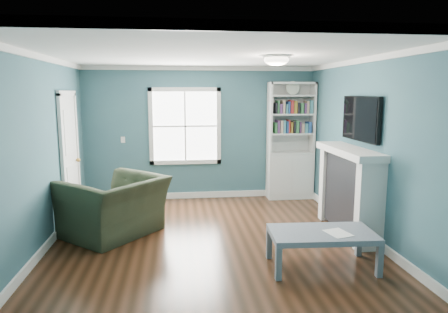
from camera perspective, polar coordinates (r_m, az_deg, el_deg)
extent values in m
plane|color=black|center=(5.75, -1.72, -12.29)|extent=(5.00, 5.00, 0.00)
plane|color=#315565|center=(7.89, -3.37, 3.29)|extent=(4.50, 0.00, 4.50)
plane|color=#315565|center=(2.98, 2.43, -6.44)|extent=(4.50, 0.00, 4.50)
plane|color=#315565|center=(5.68, -25.01, 0.17)|extent=(0.00, 5.00, 5.00)
plane|color=#315565|center=(6.04, 20.00, 0.96)|extent=(0.00, 5.00, 5.00)
plane|color=white|center=(5.38, -1.86, 14.45)|extent=(5.00, 5.00, 0.00)
cube|color=white|center=(8.10, -3.29, -5.48)|extent=(4.50, 0.03, 0.12)
cube|color=white|center=(5.98, -24.06, -11.64)|extent=(0.03, 5.00, 0.12)
cube|color=white|center=(6.32, 19.25, -10.24)|extent=(0.03, 5.00, 0.12)
cube|color=white|center=(7.84, -3.45, 12.47)|extent=(4.50, 0.04, 0.08)
cube|color=white|center=(2.93, 2.54, 18.14)|extent=(4.50, 0.04, 0.08)
cube|color=white|center=(5.64, -25.69, 12.92)|extent=(0.04, 5.00, 0.08)
cube|color=white|center=(6.00, 20.49, 12.96)|extent=(0.04, 5.00, 0.08)
cube|color=white|center=(7.86, -5.57, 4.34)|extent=(1.24, 0.01, 1.34)
cube|color=white|center=(7.86, -10.40, 4.23)|extent=(0.08, 0.06, 1.50)
cube|color=white|center=(7.89, -0.76, 4.40)|extent=(0.08, 0.06, 1.50)
cube|color=white|center=(7.94, -5.49, -0.79)|extent=(1.40, 0.06, 0.08)
cube|color=white|center=(7.82, -5.65, 9.52)|extent=(1.40, 0.06, 0.08)
cube|color=white|center=(7.85, -5.57, 4.33)|extent=(1.24, 0.03, 0.03)
cube|color=white|center=(7.85, -5.57, 4.33)|extent=(0.03, 0.03, 1.34)
cube|color=silver|center=(8.12, 9.35, -2.72)|extent=(0.90, 0.35, 0.90)
cube|color=silver|center=(7.86, 6.54, 5.42)|extent=(0.04, 0.35, 1.40)
cube|color=silver|center=(8.10, 12.50, 5.37)|extent=(0.04, 0.35, 1.40)
cube|color=silver|center=(8.13, 9.24, 5.48)|extent=(0.90, 0.02, 1.40)
cube|color=silver|center=(7.95, 9.70, 10.29)|extent=(0.90, 0.35, 0.04)
cube|color=silver|center=(8.04, 9.44, 0.56)|extent=(0.84, 0.33, 0.03)
cube|color=silver|center=(7.99, 9.51, 3.25)|extent=(0.84, 0.33, 0.03)
cube|color=silver|center=(7.96, 9.58, 5.97)|extent=(0.84, 0.33, 0.03)
cube|color=silver|center=(7.95, 9.65, 8.57)|extent=(0.84, 0.33, 0.03)
cube|color=#33723F|center=(7.96, 9.57, 4.13)|extent=(0.70, 0.25, 0.22)
cube|color=#593366|center=(7.94, 9.65, 6.87)|extent=(0.70, 0.25, 0.22)
cylinder|color=beige|center=(7.90, 9.78, 9.61)|extent=(0.26, 0.06, 0.26)
cube|color=black|center=(6.28, 17.52, -5.13)|extent=(0.30, 1.20, 1.10)
cube|color=black|center=(6.32, 17.27, -6.90)|extent=(0.22, 0.65, 0.70)
cube|color=silver|center=(5.69, 20.11, -6.74)|extent=(0.36, 0.16, 1.20)
cube|color=silver|center=(6.87, 15.09, -3.81)|extent=(0.36, 0.16, 1.20)
cube|color=silver|center=(6.14, 17.47, 0.74)|extent=(0.44, 1.58, 0.10)
cube|color=black|center=(6.16, 18.96, 5.14)|extent=(0.06, 1.10, 0.65)
cube|color=silver|center=(7.05, -21.16, -0.27)|extent=(0.04, 0.80, 2.05)
cube|color=white|center=(6.61, -22.03, -0.90)|extent=(0.05, 0.08, 2.13)
cube|color=white|center=(7.47, -20.24, 0.29)|extent=(0.05, 0.08, 2.13)
cube|color=white|center=(6.96, -21.59, 8.41)|extent=(0.05, 0.98, 0.08)
sphere|color=#BF8C3F|center=(7.33, -20.10, -0.46)|extent=(0.07, 0.07, 0.07)
ellipsoid|color=white|center=(5.62, 7.50, 13.54)|extent=(0.34, 0.34, 0.15)
cylinder|color=white|center=(5.63, 7.51, 13.99)|extent=(0.38, 0.38, 0.03)
cube|color=white|center=(7.94, -14.24, 2.34)|extent=(0.08, 0.01, 0.12)
imported|color=black|center=(6.13, -15.43, -5.59)|extent=(1.51, 1.56, 1.16)
cube|color=#555E66|center=(4.70, 7.79, -14.94)|extent=(0.07, 0.07, 0.38)
cube|color=#555E66|center=(5.05, 21.33, -13.74)|extent=(0.07, 0.07, 0.38)
cube|color=#555E66|center=(5.25, 6.47, -12.26)|extent=(0.07, 0.07, 0.38)
cube|color=#555E66|center=(5.57, 18.67, -11.43)|extent=(0.07, 0.07, 0.38)
cube|color=#505667|center=(5.03, 13.83, -10.71)|extent=(1.27, 0.74, 0.07)
cube|color=white|center=(5.00, 15.98, -10.46)|extent=(0.31, 0.36, 0.00)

